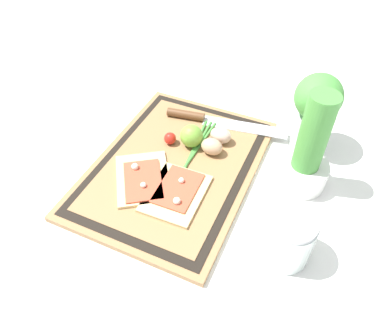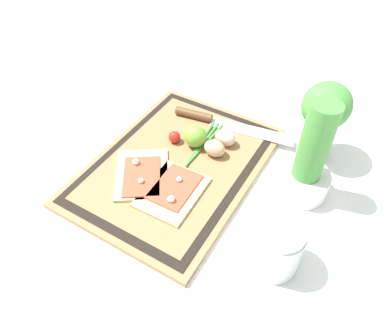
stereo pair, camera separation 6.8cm
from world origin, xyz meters
name	(u,v)px [view 1 (the left image)]	position (x,y,z in m)	size (l,w,h in m)	color
ground_plane	(175,169)	(0.00, 0.00, 0.00)	(6.00, 6.00, 0.00)	white
cutting_board	(175,167)	(0.00, 0.00, 0.01)	(0.50, 0.36, 0.02)	#997047
pizza_slice_near	(143,178)	(0.08, -0.04, 0.02)	(0.19, 0.18, 0.02)	#DBBC7F
pizza_slice_far	(176,192)	(0.08, 0.04, 0.02)	(0.16, 0.12, 0.02)	#DBBC7F
knife	(206,119)	(-0.18, 0.01, 0.02)	(0.08, 0.32, 0.02)	silver
egg_brown	(212,147)	(-0.07, 0.06, 0.04)	(0.04, 0.05, 0.04)	tan
egg_pink	(221,135)	(-0.12, 0.07, 0.04)	(0.04, 0.05, 0.04)	beige
lime	(191,136)	(-0.08, 0.01, 0.05)	(0.06, 0.06, 0.06)	#70A838
cherry_tomato_red	(170,138)	(-0.06, -0.04, 0.03)	(0.03, 0.03, 0.03)	red
scallion_bunch	(187,164)	(-0.01, 0.03, 0.02)	(0.33, 0.05, 0.01)	#47933D
herb_pot	(307,156)	(-0.08, 0.28, 0.08)	(0.11, 0.11, 0.24)	white
sauce_jar	(287,240)	(0.12, 0.29, 0.05)	(0.10, 0.10, 0.11)	silver
herb_glass	(316,107)	(-0.21, 0.26, 0.12)	(0.12, 0.11, 0.20)	silver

